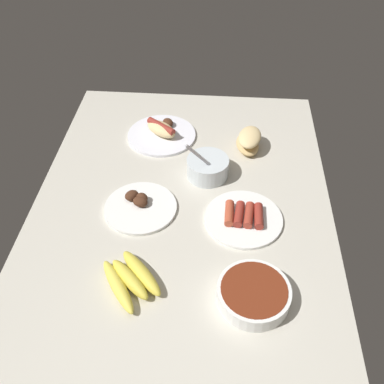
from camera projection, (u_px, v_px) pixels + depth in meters
The scene contains 8 objects.
ground_plane at pixel (182, 203), 134.64cm from camera, with size 120.00×90.00×3.00cm, color beige.
banana_bunch at pixel (130, 279), 110.42cm from camera, with size 20.36×18.63×3.87cm.
bread_stack at pixel (249, 141), 148.88cm from camera, with size 14.00×10.07×7.20cm.
plate_grilled_meat at pixel (140, 206), 130.40cm from camera, with size 21.68×21.68×4.07cm.
plate_sausages at pixel (244, 217), 126.78cm from camera, with size 22.82×22.82×3.57cm.
plate_hotdog_assembled at pixel (162, 132), 155.69cm from camera, with size 24.33×24.33×5.61cm.
bowl_chili at pixel (254, 294), 106.63cm from camera, with size 18.19×18.19×4.50cm.
bowl_coleslaw at pixel (208, 167), 139.32cm from camera, with size 13.46×13.61×15.63cm.
Camera 1 is at (94.02, 10.10, 94.45)cm, focal length 40.83 mm.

